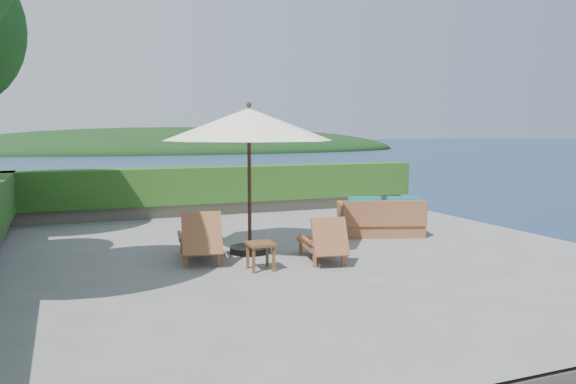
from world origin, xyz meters
name	(u,v)px	position (x,y,z in m)	size (l,w,h in m)	color
ground	(289,253)	(0.00, 0.00, 0.00)	(12.00, 12.00, 0.00)	gray
foundation	(289,330)	(0.00, 0.00, -1.55)	(12.00, 12.00, 3.00)	#5E564A
offshore_island	(180,151)	(25.00, 140.00, -3.00)	(126.00, 57.60, 12.60)	black
planter_wall_far	(216,207)	(0.00, 5.60, 0.18)	(12.00, 0.60, 0.36)	#686053
hedge_far	(216,184)	(0.00, 5.60, 0.85)	(12.40, 0.90, 1.00)	#1C4915
patio_umbrella	(249,126)	(-0.71, 0.28, 2.46)	(3.90, 3.90, 2.91)	black
lounge_left	(200,239)	(-1.76, -0.03, 0.41)	(0.93, 1.76, 0.97)	brown
lounge_right	(323,242)	(0.31, -0.90, 0.36)	(0.88, 1.59, 0.87)	brown
side_table	(261,247)	(-0.96, -1.09, 0.40)	(0.46, 0.46, 0.48)	brown
wicker_loveseat	(381,220)	(2.61, 0.90, 0.36)	(2.08, 1.52, 0.92)	brown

